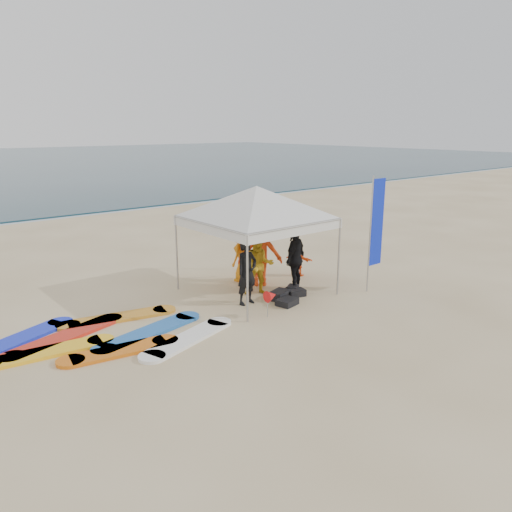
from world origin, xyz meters
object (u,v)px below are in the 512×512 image
Objects in this scene: person_yellow at (259,265)px; person_black_a at (247,272)px; person_black_b at (295,258)px; marker_pennant at (271,296)px; canopy_tent at (257,186)px; feather_flag at (376,224)px; person_orange_b at (243,255)px; person_seated at (298,261)px; surfboard_spread at (100,337)px; person_orange_a at (260,252)px.

person_black_a is at bearing -119.23° from person_yellow.
marker_pennant is (-1.74, -1.03, -0.40)m from person_black_b.
canopy_tent is (0.09, 0.21, 2.03)m from person_yellow.
marker_pennant is at bearing 175.12° from feather_flag.
person_yellow reaches higher than person_orange_b.
canopy_tent reaches higher than person_seated.
person_seated is 3.40m from marker_pennant.
canopy_tent is at bearing 101.05° from person_yellow.
person_yellow is at bearing -43.48° from person_black_b.
marker_pennant is (-1.19, -2.59, -0.28)m from person_orange_b.
person_black_a reaches higher than surfboard_spread.
person_orange_a reaches higher than marker_pennant.
marker_pennant is at bearing 94.24° from person_orange_a.
person_orange_a reaches higher than person_seated.
feather_flag is 3.67m from marker_pennant.
marker_pennant is at bearing 6.97° from person_black_b.
marker_pennant is at bearing -85.81° from person_yellow.
person_seated is 1.42× the size of marker_pennant.
person_orange_b is at bearing 45.74° from person_seated.
person_black_a is 1.92m from person_orange_b.
person_seated is at bearing 35.35° from marker_pennant.
feather_flag reaches higher than person_orange_a.
person_black_b is 2.06m from marker_pennant.
surfboard_spread is (-5.38, 0.27, -0.86)m from person_black_b.
feather_flag is (2.63, -1.67, 1.02)m from person_yellow.
feather_flag is at bearing 170.29° from person_orange_a.
person_seated is (1.45, -0.02, -0.51)m from person_orange_a.
marker_pennant is (-2.77, -1.97, 0.04)m from person_seated.
person_orange_a is 0.64m from person_orange_b.
person_black_a is at bearing 85.52° from marker_pennant.
person_orange_a is at bearing 86.39° from person_orange_b.
feather_flag is at bearing 1.15° from person_yellow.
canopy_tent reaches higher than person_orange_b.
person_orange_b is at bearing 14.96° from surfboard_spread.
person_seated is 0.18× the size of surfboard_spread.
person_yellow reaches higher than surfboard_spread.
person_black_b is at bearing 109.35° from person_seated.
person_orange_a is at bearing -90.24° from person_black_b.
person_orange_b is 2.31m from canopy_tent.
marker_pennant is (-0.08, -1.02, -0.33)m from person_black_a.
person_black_a is at bearing 75.83° from person_orange_a.
canopy_tent is (-0.33, -1.00, 2.06)m from person_orange_b.
canopy_tent is at bearing -56.12° from person_black_b.
person_seated is 2.72m from feather_flag.
person_orange_b is 2.86m from marker_pennant.
feather_flag is at bearing -4.88° from marker_pennant.
person_orange_b is 0.36× the size of canopy_tent.
person_yellow reaches higher than person_seated.
person_seated is 3.08m from canopy_tent.
canopy_tent is at bearing 78.33° from person_seated.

